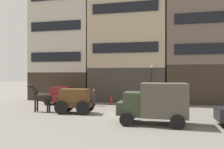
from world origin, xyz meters
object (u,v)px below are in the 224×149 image
cargo_wagon (74,99)px  delivery_truck_near (155,102)px  draft_horse (41,97)px  sedan_light (62,96)px  pedestrian_officer (94,96)px  streetlamp_curbside (152,79)px  fire_hydrant_curbside (111,101)px

cargo_wagon → delivery_truck_near: size_ratio=0.68×
draft_horse → sedan_light: 4.32m
draft_horse → pedestrian_officer: (3.30, 4.25, -0.29)m
draft_horse → sedan_light: draft_horse is taller
delivery_truck_near → cargo_wagon: bearing=159.4°
pedestrian_officer → streetlamp_curbside: size_ratio=0.44×
draft_horse → streetlamp_curbside: bearing=32.8°
sedan_light → streetlamp_curbside: bearing=9.1°
delivery_truck_near → pedestrian_officer: size_ratio=2.43×
sedan_light → fire_hydrant_curbside: size_ratio=4.47×
pedestrian_officer → sedan_light: bearing=179.0°
cargo_wagon → fire_hydrant_curbside: (1.91, 5.25, -0.72)m
delivery_truck_near → sedan_light: delivery_truck_near is taller
cargo_wagon → fire_hydrant_curbside: 5.63m
delivery_truck_near → fire_hydrant_curbside: 8.97m
cargo_wagon → delivery_truck_near: delivery_truck_near is taller
streetlamp_curbside → draft_horse: bearing=-147.2°
cargo_wagon → streetlamp_curbside: 8.46m
cargo_wagon → sedan_light: bearing=126.3°
sedan_light → cargo_wagon: bearing=-53.7°
sedan_light → streetlamp_curbside: (9.15, 1.46, 1.76)m
cargo_wagon → streetlamp_curbside: (6.00, 5.77, 1.52)m
streetlamp_curbside → delivery_truck_near: bearing=-86.9°
cargo_wagon → streetlamp_curbside: streetlamp_curbside is taller
draft_horse → fire_hydrant_curbside: size_ratio=2.83×
draft_horse → delivery_truck_near: (9.39, -2.42, 0.15)m
draft_horse → fire_hydrant_curbside: bearing=47.2°
cargo_wagon → streetlamp_curbside: bearing=43.9°
sedan_light → fire_hydrant_curbside: (5.07, 0.95, -0.49)m
pedestrian_officer → streetlamp_curbside: 6.09m
cargo_wagon → delivery_truck_near: 6.89m
draft_horse → delivery_truck_near: 9.70m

